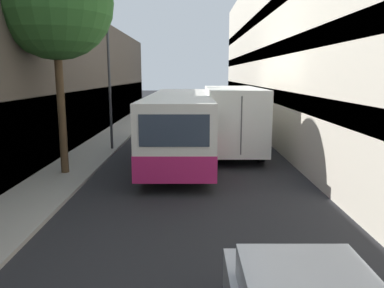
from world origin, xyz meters
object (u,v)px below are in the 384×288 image
at_px(box_truck, 229,116).
at_px(street_tree_left, 53,1).
at_px(bus, 179,124).
at_px(street_lamp, 107,51).

bearing_deg(box_truck, street_tree_left, -143.69).
distance_m(bus, box_truck, 2.99).
distance_m(bus, street_lamp, 4.90).
bearing_deg(street_tree_left, street_lamp, 79.92).
distance_m(box_truck, street_lamp, 6.63).
bearing_deg(bus, street_tree_left, -143.29).
xyz_separation_m(bus, box_truck, (2.43, 1.74, 0.13)).
distance_m(bus, street_tree_left, 7.02).
relative_size(box_truck, street_tree_left, 1.09).
bearing_deg(box_truck, bus, -144.41).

